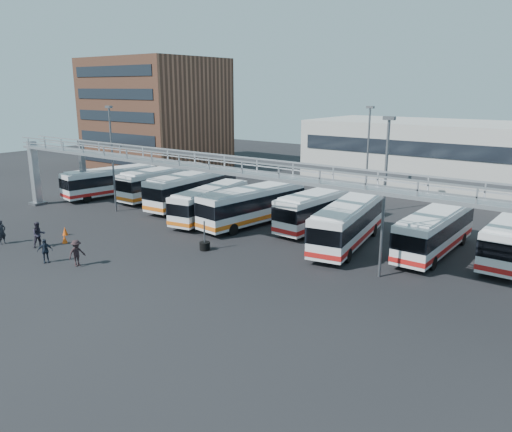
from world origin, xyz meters
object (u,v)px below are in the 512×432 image
Objects in this scene: light_pole_mid at (385,190)px; bus_3 at (210,202)px; light_pole_back at (368,154)px; bus_7 at (435,230)px; bus_4 at (253,204)px; pedestrian_c at (77,253)px; bus_6 at (348,222)px; bus_5 at (322,207)px; cone_right at (65,239)px; bus_2 at (192,188)px; bus_0 at (110,181)px; pedestrian_b at (39,235)px; bus_1 at (164,181)px; light_pole_left at (112,153)px; tire_stack at (205,245)px; pedestrian_d at (45,251)px; cone_left at (65,231)px; pedestrian_a at (2,232)px.

bus_3 is at bearing 167.13° from light_pole_mid.
light_pole_back reaches higher than bus_7.
light_pole_mid is 0.90× the size of bus_4.
pedestrian_c is (-9.38, -25.51, -4.80)m from light_pole_back.
bus_6 is at bearing -7.44° from bus_3.
bus_5 is 1.03× the size of bus_7.
bus_5 is 20.42m from pedestrian_c.
bus_2 is at bearing 92.48° from cone_right.
light_pole_back is 0.95× the size of bus_0.
light_pole_back is 5.15× the size of pedestrian_b.
bus_1 is 17.31× the size of cone_right.
bus_2 is 18.08× the size of cone_right.
light_pole_back is at bearing 34.99° from light_pole_left.
bus_2 reaches higher than pedestrian_c.
bus_0 is (-34.11, 5.05, -3.97)m from light_pole_mid.
tire_stack is (10.66, -9.81, -1.57)m from bus_2.
bus_7 is at bearing -20.96° from pedestrian_d.
bus_1 is 15.44m from cone_left.
light_pole_left is 8.07m from bus_1.
bus_2 is at bearing 162.72° from bus_6.
bus_3 is at bearing -158.98° from bus_4.
bus_5 is at bearing 137.72° from light_pole_mid.
bus_3 is 12.72m from cone_left.
bus_2 reaches higher than bus_7.
pedestrian_a is at bearing -154.08° from bus_6.
bus_4 reaches higher than tire_stack.
bus_0 is at bearing 171.58° from light_pole_mid.
pedestrian_c is 8.20m from cone_left.
pedestrian_b is at bearing -125.78° from bus_5.
tire_stack is at bearing 18.82° from cone_left.
tire_stack reaches higher than cone_right.
bus_6 is at bearing -72.04° from light_pole_back.
bus_0 is at bearing 130.96° from cone_right.
bus_0 is at bearing 169.41° from bus_6.
pedestrian_a is 1.12× the size of pedestrian_d.
bus_1 is 14.71m from bus_4.
pedestrian_a is (-8.10, -15.24, -0.74)m from bus_3.
bus_3 is at bearing -21.65° from bus_1.
light_pole_left and light_pole_mid have the same top height.
bus_7 is at bearing 12.37° from bus_0.
bus_3 is (15.76, -0.86, -0.06)m from bus_0.
bus_5 is (9.56, 3.80, 0.14)m from bus_3.
bus_6 is at bearing -35.59° from bus_5.
tire_stack is at bearing 28.07° from cone_right.
light_pole_left reaches higher than cone_left.
cone_right is at bearing -154.79° from bus_6.
bus_7 reaches higher than pedestrian_c.
light_pole_back reaches higher than pedestrian_a.
tire_stack is at bearing -72.18° from bus_4.
light_pole_left is at bearing -170.86° from bus_3.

